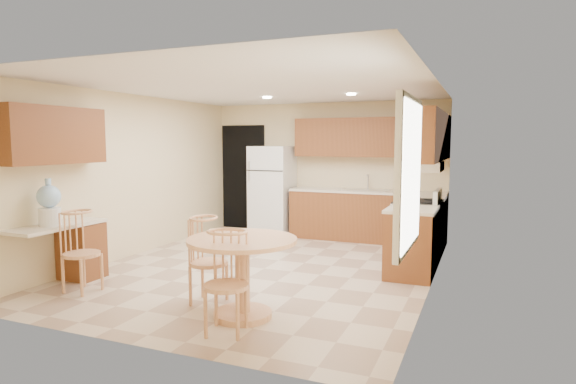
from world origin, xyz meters
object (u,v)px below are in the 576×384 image
at_px(chair_table_a, 204,253).
at_px(water_crock, 49,204).
at_px(stove, 417,231).
at_px(chair_desk, 75,245).
at_px(dining_table, 242,266).
at_px(refrigerator, 272,190).
at_px(chair_table_b, 221,275).

relative_size(chair_table_a, water_crock, 1.66).
relative_size(stove, chair_table_a, 1.15).
bearing_deg(chair_desk, dining_table, 94.80).
xyz_separation_m(refrigerator, chair_desk, (-0.60, -4.25, -0.26)).
bearing_deg(refrigerator, chair_desk, -98.04).
height_order(dining_table, water_crock, water_crock).
xyz_separation_m(dining_table, chair_table_b, (0.05, -0.51, 0.04)).
bearing_deg(stove, chair_desk, -138.94).
xyz_separation_m(stove, water_crock, (-3.92, -2.97, 0.56)).
bearing_deg(chair_table_b, chair_table_a, -60.49).
distance_m(chair_table_a, water_crock, 2.10).
bearing_deg(refrigerator, water_crock, -104.08).
bearing_deg(chair_table_b, refrigerator, -83.64).
bearing_deg(water_crock, dining_table, 0.07).
relative_size(chair_desk, water_crock, 1.68).
xyz_separation_m(stove, dining_table, (-1.33, -2.96, 0.06)).
height_order(chair_table_b, water_crock, water_crock).
relative_size(refrigerator, stove, 1.55).
bearing_deg(stove, water_crock, -142.92).
distance_m(refrigerator, chair_table_a, 4.15).
bearing_deg(refrigerator, stove, -22.99).
relative_size(refrigerator, water_crock, 2.97).
xyz_separation_m(dining_table, chair_table_a, (-0.55, 0.16, 0.04)).
distance_m(dining_table, chair_desk, 2.15).
bearing_deg(chair_desk, chair_table_a, 101.07).
distance_m(refrigerator, chair_table_b, 4.96).
bearing_deg(water_crock, stove, 37.08).
height_order(chair_table_b, chair_desk, chair_desk).
distance_m(chair_table_b, water_crock, 2.73).
xyz_separation_m(refrigerator, chair_table_a, (1.00, -4.02, -0.27)).
relative_size(refrigerator, dining_table, 1.53).
relative_size(stove, chair_desk, 1.14).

